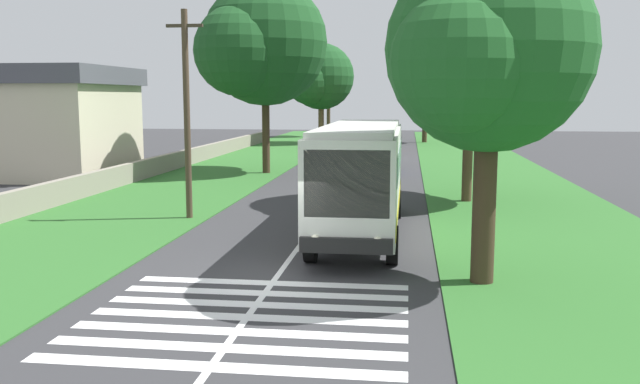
{
  "coord_description": "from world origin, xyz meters",
  "views": [
    {
      "loc": [
        -16.8,
        -3.32,
        4.64
      ],
      "look_at": [
        4.75,
        -0.54,
        1.6
      ],
      "focal_mm": 38.18,
      "sensor_mm": 36.0,
      "label": 1
    }
  ],
  "objects_px": {
    "roadside_tree_left_0": "(319,78)",
    "roadside_tree_left_2": "(262,47)",
    "trailing_car_0": "(381,162)",
    "trailing_car_2": "(387,149)",
    "roadside_tree_right_2": "(466,48)",
    "trailing_car_1": "(335,154)",
    "utility_pole": "(187,112)",
    "roadside_tree_right_0": "(484,54)",
    "coach_bus": "(361,172)",
    "trailing_minibus_0": "(351,132)",
    "roadside_tree_left_1": "(327,68)",
    "roadside_tree_right_1": "(424,67)",
    "roadside_building": "(54,121)"
  },
  "relations": [
    {
      "from": "roadside_tree_left_0",
      "to": "roadside_tree_left_2",
      "type": "height_order",
      "value": "roadside_tree_left_2"
    },
    {
      "from": "trailing_car_0",
      "to": "roadside_tree_left_0",
      "type": "xyz_separation_m",
      "value": [
        25.69,
        7.24,
        5.81
      ]
    },
    {
      "from": "trailing_car_2",
      "to": "roadside_tree_right_2",
      "type": "bearing_deg",
      "value": -169.55
    },
    {
      "from": "trailing_car_0",
      "to": "roadside_tree_left_2",
      "type": "bearing_deg",
      "value": 98.64
    },
    {
      "from": "trailing_car_1",
      "to": "trailing_car_2",
      "type": "xyz_separation_m",
      "value": [
        5.29,
        -3.51,
        0.0
      ]
    },
    {
      "from": "utility_pole",
      "to": "roadside_tree_left_2",
      "type": "bearing_deg",
      "value": 1.84
    },
    {
      "from": "roadside_tree_left_0",
      "to": "utility_pole",
      "type": "height_order",
      "value": "roadside_tree_left_0"
    },
    {
      "from": "roadside_tree_right_0",
      "to": "utility_pole",
      "type": "relative_size",
      "value": 1.06
    },
    {
      "from": "coach_bus",
      "to": "trailing_minibus_0",
      "type": "bearing_deg",
      "value": 5.31
    },
    {
      "from": "roadside_tree_left_0",
      "to": "roadside_tree_left_1",
      "type": "relative_size",
      "value": 0.94
    },
    {
      "from": "coach_bus",
      "to": "roadside_tree_right_2",
      "type": "height_order",
      "value": "roadside_tree_right_2"
    },
    {
      "from": "trailing_minibus_0",
      "to": "roadside_tree_right_0",
      "type": "bearing_deg",
      "value": -171.1
    },
    {
      "from": "trailing_car_2",
      "to": "roadside_tree_right_0",
      "type": "distance_m",
      "value": 35.95
    },
    {
      "from": "trailing_car_0",
      "to": "roadside_tree_right_1",
      "type": "distance_m",
      "value": 29.72
    },
    {
      "from": "coach_bus",
      "to": "trailing_minibus_0",
      "type": "distance_m",
      "value": 37.94
    },
    {
      "from": "roadside_tree_right_2",
      "to": "trailing_car_1",
      "type": "bearing_deg",
      "value": 24.63
    },
    {
      "from": "roadside_tree_right_2",
      "to": "utility_pole",
      "type": "relative_size",
      "value": 1.35
    },
    {
      "from": "roadside_tree_left_2",
      "to": "roadside_tree_right_2",
      "type": "distance_m",
      "value": 15.13
    },
    {
      "from": "trailing_car_1",
      "to": "trailing_car_2",
      "type": "relative_size",
      "value": 1.0
    },
    {
      "from": "roadside_tree_left_0",
      "to": "trailing_minibus_0",
      "type": "bearing_deg",
      "value": -152.3
    },
    {
      "from": "trailing_car_2",
      "to": "roadside_tree_left_2",
      "type": "bearing_deg",
      "value": 147.95
    },
    {
      "from": "trailing_car_2",
      "to": "roadside_tree_left_2",
      "type": "distance_m",
      "value": 15.32
    },
    {
      "from": "trailing_car_0",
      "to": "utility_pole",
      "type": "xyz_separation_m",
      "value": [
        -16.98,
        6.69,
        3.43
      ]
    },
    {
      "from": "trailing_car_1",
      "to": "roadside_tree_right_2",
      "type": "bearing_deg",
      "value": -155.37
    },
    {
      "from": "roadside_tree_left_0",
      "to": "roadside_building",
      "type": "xyz_separation_m",
      "value": [
        -29.68,
        11.91,
        -3.22
      ]
    },
    {
      "from": "trailing_car_2",
      "to": "trailing_minibus_0",
      "type": "bearing_deg",
      "value": 23.65
    },
    {
      "from": "roadside_tree_left_2",
      "to": "roadside_tree_right_2",
      "type": "xyz_separation_m",
      "value": [
        -10.08,
        -11.24,
        -0.88
      ]
    },
    {
      "from": "roadside_tree_right_2",
      "to": "utility_pole",
      "type": "distance_m",
      "value": 12.49
    },
    {
      "from": "trailing_car_0",
      "to": "roadside_tree_right_0",
      "type": "height_order",
      "value": "roadside_tree_right_0"
    },
    {
      "from": "roadside_tree_right_1",
      "to": "trailing_minibus_0",
      "type": "bearing_deg",
      "value": 147.51
    },
    {
      "from": "roadside_tree_right_1",
      "to": "roadside_tree_right_2",
      "type": "xyz_separation_m",
      "value": [
        -39.89,
        -0.95,
        -0.95
      ]
    },
    {
      "from": "utility_pole",
      "to": "roadside_tree_right_2",
      "type": "bearing_deg",
      "value": -61.59
    },
    {
      "from": "trailing_minibus_0",
      "to": "roadside_building",
      "type": "height_order",
      "value": "roadside_building"
    },
    {
      "from": "trailing_car_2",
      "to": "roadside_tree_left_1",
      "type": "xyz_separation_m",
      "value": [
        27.24,
        7.88,
        7.38
      ]
    },
    {
      "from": "trailing_car_0",
      "to": "roadside_tree_right_0",
      "type": "xyz_separation_m",
      "value": [
        -24.97,
        -3.36,
        4.99
      ]
    },
    {
      "from": "trailing_car_1",
      "to": "roadside_tree_left_0",
      "type": "bearing_deg",
      "value": 10.45
    },
    {
      "from": "roadside_tree_left_2",
      "to": "roadside_building",
      "type": "distance_m",
      "value": 13.05
    },
    {
      "from": "roadside_tree_left_2",
      "to": "roadside_tree_left_1",
      "type": "bearing_deg",
      "value": 0.94
    },
    {
      "from": "trailing_car_0",
      "to": "roadside_tree_left_1",
      "type": "distance_m",
      "value": 39.22
    },
    {
      "from": "trailing_minibus_0",
      "to": "roadside_tree_right_0",
      "type": "height_order",
      "value": "roadside_tree_right_0"
    },
    {
      "from": "roadside_tree_left_1",
      "to": "roadside_tree_left_2",
      "type": "bearing_deg",
      "value": -179.06
    },
    {
      "from": "trailing_minibus_0",
      "to": "roadside_building",
      "type": "distance_m",
      "value": 27.45
    },
    {
      "from": "trailing_minibus_0",
      "to": "roadside_tree_left_0",
      "type": "distance_m",
      "value": 9.55
    },
    {
      "from": "roadside_tree_left_2",
      "to": "roadside_tree_right_1",
      "type": "relative_size",
      "value": 1.05
    },
    {
      "from": "roadside_tree_left_0",
      "to": "roadside_tree_right_0",
      "type": "height_order",
      "value": "roadside_tree_left_0"
    },
    {
      "from": "coach_bus",
      "to": "roadside_tree_right_2",
      "type": "bearing_deg",
      "value": -25.98
    },
    {
      "from": "trailing_car_0",
      "to": "trailing_car_1",
      "type": "height_order",
      "value": "same"
    },
    {
      "from": "trailing_car_2",
      "to": "roadside_tree_left_2",
      "type": "relative_size",
      "value": 0.37
    },
    {
      "from": "coach_bus",
      "to": "roadside_building",
      "type": "xyz_separation_m",
      "value": [
        15.33,
        19.23,
        1.11
      ]
    },
    {
      "from": "trailing_car_0",
      "to": "trailing_car_2",
      "type": "distance_m",
      "value": 10.48
    }
  ]
}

